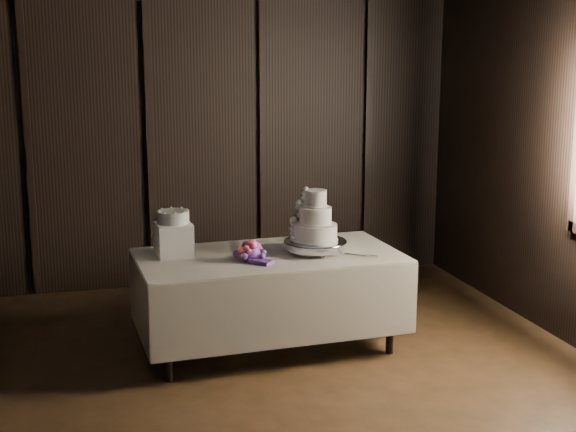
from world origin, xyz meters
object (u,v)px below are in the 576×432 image
at_px(box_pedestal, 174,239).
at_px(wedding_cake, 313,222).
at_px(bouquet, 251,252).
at_px(display_table, 269,297).
at_px(small_cake, 173,217).
at_px(cake_stand, 315,247).

bearing_deg(box_pedestal, wedding_cake, -11.31).
bearing_deg(bouquet, display_table, 36.93).
height_order(bouquet, box_pedestal, box_pedestal).
bearing_deg(display_table, bouquet, -145.70).
height_order(display_table, small_cake, small_cake).
xyz_separation_m(cake_stand, wedding_cake, (-0.03, -0.02, 0.20)).
relative_size(display_table, bouquet, 5.36).
bearing_deg(display_table, box_pedestal, 164.99).
height_order(box_pedestal, small_cake, small_cake).
bearing_deg(wedding_cake, box_pedestal, -168.26).
xyz_separation_m(cake_stand, bouquet, (-0.53, -0.09, 0.02)).
xyz_separation_m(display_table, bouquet, (-0.17, -0.13, 0.40)).
relative_size(display_table, wedding_cake, 5.12).
bearing_deg(small_cake, cake_stand, -10.13).
bearing_deg(bouquet, small_cake, 151.94).
relative_size(display_table, cake_stand, 4.21).
bearing_deg(cake_stand, bouquet, -170.01).
height_order(display_table, bouquet, bouquet).
height_order(wedding_cake, small_cake, wedding_cake).
bearing_deg(small_cake, wedding_cake, -11.31).
height_order(wedding_cake, box_pedestal, wedding_cake).
bearing_deg(display_table, cake_stand, -8.27).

